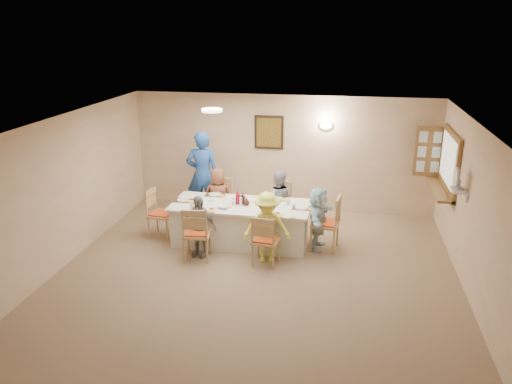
% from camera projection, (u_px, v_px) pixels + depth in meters
% --- Properties ---
extents(ground, '(7.00, 7.00, 0.00)m').
position_uv_depth(ground, '(252.00, 283.00, 7.89)').
color(ground, '#997F62').
extents(room_walls, '(7.00, 7.00, 7.00)m').
position_uv_depth(room_walls, '(252.00, 193.00, 7.40)').
color(room_walls, tan).
rests_on(room_walls, ground).
extents(wall_picture, '(0.62, 0.05, 0.72)m').
position_uv_depth(wall_picture, '(269.00, 132.00, 10.62)').
color(wall_picture, black).
rests_on(wall_picture, room_walls).
extents(wall_sconce, '(0.26, 0.09, 0.18)m').
position_uv_depth(wall_sconce, '(326.00, 125.00, 10.33)').
color(wall_sconce, white).
rests_on(wall_sconce, room_walls).
extents(ceiling_light, '(0.36, 0.36, 0.05)m').
position_uv_depth(ceiling_light, '(212.00, 110.00, 8.66)').
color(ceiling_light, white).
rests_on(ceiling_light, room_walls).
extents(serving_hatch, '(0.06, 1.50, 1.15)m').
position_uv_depth(serving_hatch, '(450.00, 162.00, 9.09)').
color(serving_hatch, olive).
rests_on(serving_hatch, room_walls).
extents(hatch_sill, '(0.30, 1.50, 0.05)m').
position_uv_depth(hatch_sill, '(439.00, 189.00, 9.28)').
color(hatch_sill, olive).
rests_on(hatch_sill, room_walls).
extents(shutter_door, '(0.55, 0.04, 1.00)m').
position_uv_depth(shutter_door, '(429.00, 152.00, 9.84)').
color(shutter_door, olive).
rests_on(shutter_door, room_walls).
extents(fan_shelf, '(0.22, 0.36, 0.03)m').
position_uv_depth(fan_shelf, '(459.00, 190.00, 7.88)').
color(fan_shelf, white).
rests_on(fan_shelf, room_walls).
extents(desk_fan, '(0.30, 0.30, 0.28)m').
position_uv_depth(desk_fan, '(458.00, 181.00, 7.84)').
color(desk_fan, '#A5A5A8').
rests_on(desk_fan, fan_shelf).
extents(dining_table, '(2.53, 1.07, 0.76)m').
position_uv_depth(dining_table, '(241.00, 223.00, 9.25)').
color(dining_table, white).
rests_on(dining_table, ground).
extents(chair_back_left, '(0.47, 0.47, 0.94)m').
position_uv_depth(chair_back_left, '(220.00, 202.00, 10.07)').
color(chair_back_left, tan).
rests_on(chair_back_left, ground).
extents(chair_back_right, '(0.53, 0.53, 0.95)m').
position_uv_depth(chair_back_right, '(279.00, 206.00, 9.87)').
color(chair_back_right, tan).
rests_on(chair_back_right, ground).
extents(chair_front_left, '(0.53, 0.53, 0.99)m').
position_uv_depth(chair_front_left, '(197.00, 232.00, 8.58)').
color(chair_front_left, tan).
rests_on(chair_front_left, ground).
extents(chair_front_right, '(0.49, 0.49, 0.92)m').
position_uv_depth(chair_front_right, '(266.00, 239.00, 8.38)').
color(chair_front_right, tan).
rests_on(chair_front_right, ground).
extents(chair_left_end, '(0.49, 0.49, 0.95)m').
position_uv_depth(chair_left_end, '(161.00, 213.00, 9.49)').
color(chair_left_end, tan).
rests_on(chair_left_end, ground).
extents(chair_right_end, '(0.55, 0.55, 1.03)m').
position_uv_depth(chair_right_end, '(325.00, 222.00, 8.95)').
color(chair_right_end, tan).
rests_on(chair_right_end, ground).
extents(diner_back_left, '(0.70, 0.54, 1.23)m').
position_uv_depth(diner_back_left, '(218.00, 198.00, 9.92)').
color(diner_back_left, brown).
rests_on(diner_back_left, ground).
extents(diner_back_right, '(0.63, 0.50, 1.24)m').
position_uv_depth(diner_back_right, '(278.00, 201.00, 9.71)').
color(diner_back_right, '#9799A6').
rests_on(diner_back_right, ground).
extents(diner_front_left, '(0.76, 0.53, 1.12)m').
position_uv_depth(diner_front_left, '(199.00, 226.00, 8.67)').
color(diner_front_left, gray).
rests_on(diner_front_left, ground).
extents(diner_front_right, '(0.97, 0.74, 1.25)m').
position_uv_depth(diner_front_right, '(267.00, 228.00, 8.44)').
color(diner_front_right, '#FAFA58').
rests_on(diner_front_right, ground).
extents(diner_right_end, '(1.17, 0.64, 1.16)m').
position_uv_depth(diner_right_end, '(318.00, 219.00, 8.95)').
color(diner_right_end, '#C0E4F4').
rests_on(diner_right_end, ground).
extents(caregiver, '(0.81, 0.65, 1.85)m').
position_uv_depth(caregiver, '(203.00, 175.00, 10.33)').
color(caregiver, '#2350A3').
rests_on(caregiver, ground).
extents(placemat_fl, '(0.36, 0.26, 0.01)m').
position_uv_depth(placemat_fl, '(203.00, 210.00, 8.84)').
color(placemat_fl, '#472B19').
rests_on(placemat_fl, dining_table).
extents(plate_fl, '(0.24, 0.24, 0.02)m').
position_uv_depth(plate_fl, '(203.00, 209.00, 8.84)').
color(plate_fl, white).
rests_on(plate_fl, dining_table).
extents(napkin_fl, '(0.13, 0.13, 0.01)m').
position_uv_depth(napkin_fl, '(212.00, 211.00, 8.76)').
color(napkin_fl, gold).
rests_on(napkin_fl, dining_table).
extents(placemat_fr, '(0.34, 0.25, 0.01)m').
position_uv_depth(placemat_fr, '(269.00, 214.00, 8.64)').
color(placemat_fr, '#472B19').
rests_on(placemat_fr, dining_table).
extents(plate_fr, '(0.22, 0.22, 0.01)m').
position_uv_depth(plate_fr, '(269.00, 214.00, 8.63)').
color(plate_fr, white).
rests_on(plate_fr, dining_table).
extents(napkin_fr, '(0.14, 0.14, 0.01)m').
position_uv_depth(napkin_fr, '(279.00, 216.00, 8.56)').
color(napkin_fr, gold).
rests_on(napkin_fr, dining_table).
extents(placemat_bl, '(0.37, 0.27, 0.01)m').
position_uv_depth(placemat_bl, '(215.00, 195.00, 9.63)').
color(placemat_bl, '#472B19').
rests_on(placemat_bl, dining_table).
extents(plate_bl, '(0.24, 0.24, 0.01)m').
position_uv_depth(plate_bl, '(215.00, 194.00, 9.62)').
color(plate_bl, white).
rests_on(plate_bl, dining_table).
extents(napkin_bl, '(0.13, 0.13, 0.01)m').
position_uv_depth(napkin_bl, '(223.00, 196.00, 9.55)').
color(napkin_bl, gold).
rests_on(napkin_bl, dining_table).
extents(placemat_br, '(0.38, 0.28, 0.01)m').
position_uv_depth(placemat_br, '(276.00, 199.00, 9.42)').
color(placemat_br, '#472B19').
rests_on(placemat_br, dining_table).
extents(plate_br, '(0.23, 0.23, 0.01)m').
position_uv_depth(plate_br, '(276.00, 198.00, 9.42)').
color(plate_br, white).
rests_on(plate_br, dining_table).
extents(napkin_br, '(0.15, 0.15, 0.01)m').
position_uv_depth(napkin_br, '(285.00, 200.00, 9.34)').
color(napkin_br, gold).
rests_on(napkin_br, dining_table).
extents(placemat_le, '(0.35, 0.26, 0.01)m').
position_uv_depth(placemat_le, '(183.00, 200.00, 9.32)').
color(placemat_le, '#472B19').
rests_on(placemat_le, dining_table).
extents(plate_le, '(0.22, 0.22, 0.01)m').
position_uv_depth(plate_le, '(183.00, 200.00, 9.32)').
color(plate_le, white).
rests_on(plate_le, dining_table).
extents(napkin_le, '(0.14, 0.14, 0.01)m').
position_uv_depth(napkin_le, '(192.00, 202.00, 9.24)').
color(napkin_le, gold).
rests_on(napkin_le, dining_table).
extents(placemat_re, '(0.34, 0.25, 0.01)m').
position_uv_depth(placemat_re, '(302.00, 208.00, 8.94)').
color(placemat_re, '#472B19').
rests_on(placemat_re, dining_table).
extents(plate_re, '(0.24, 0.24, 0.02)m').
position_uv_depth(plate_re, '(302.00, 207.00, 8.94)').
color(plate_re, white).
rests_on(plate_re, dining_table).
extents(napkin_re, '(0.13, 0.13, 0.01)m').
position_uv_depth(napkin_re, '(312.00, 209.00, 8.86)').
color(napkin_re, gold).
rests_on(napkin_re, dining_table).
extents(teacup_a, '(0.17, 0.17, 0.08)m').
position_uv_depth(teacup_a, '(192.00, 205.00, 8.96)').
color(teacup_a, white).
rests_on(teacup_a, dining_table).
extents(teacup_b, '(0.13, 0.13, 0.08)m').
position_uv_depth(teacup_b, '(266.00, 194.00, 9.57)').
color(teacup_b, white).
rests_on(teacup_b, dining_table).
extents(bowl_a, '(0.37, 0.37, 0.06)m').
position_uv_depth(bowl_a, '(224.00, 206.00, 8.94)').
color(bowl_a, white).
rests_on(bowl_a, dining_table).
extents(bowl_b, '(0.30, 0.30, 0.06)m').
position_uv_depth(bowl_b, '(263.00, 199.00, 9.31)').
color(bowl_b, white).
rests_on(bowl_b, dining_table).
extents(condiment_ketchup, '(0.13, 0.13, 0.26)m').
position_uv_depth(condiment_ketchup, '(238.00, 197.00, 9.11)').
color(condiment_ketchup, '#A90E24').
rests_on(condiment_ketchup, dining_table).
extents(condiment_brown, '(0.11, 0.11, 0.21)m').
position_uv_depth(condiment_brown, '(242.00, 198.00, 9.13)').
color(condiment_brown, '#38140F').
rests_on(condiment_brown, dining_table).
extents(condiment_malt, '(0.15, 0.15, 0.15)m').
position_uv_depth(condiment_malt, '(246.00, 201.00, 9.05)').
color(condiment_malt, '#38140F').
rests_on(condiment_malt, dining_table).
extents(drinking_glass, '(0.06, 0.06, 0.10)m').
position_uv_depth(drinking_glass, '(233.00, 200.00, 9.19)').
color(drinking_glass, silver).
rests_on(drinking_glass, dining_table).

